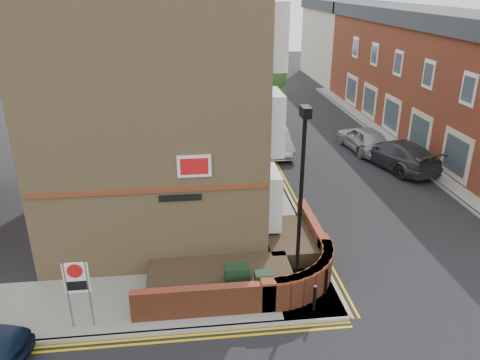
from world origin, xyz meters
name	(u,v)px	position (x,y,z in m)	size (l,w,h in m)	color
ground	(252,327)	(0.00, 0.00, 0.00)	(120.00, 120.00, 0.00)	black
pavement_corner	(138,303)	(-3.50, 1.50, 0.06)	(13.00, 3.00, 0.12)	gray
pavement_main	(248,149)	(2.00, 16.00, 0.06)	(2.00, 32.00, 0.12)	gray
pavement_far	(441,159)	(13.00, 13.00, 0.06)	(4.00, 40.00, 0.12)	gray
kerb_side	(134,335)	(-3.50, 0.00, 0.06)	(13.00, 0.15, 0.12)	gray
kerb_main_near	(264,149)	(3.00, 16.00, 0.06)	(0.15, 32.00, 0.12)	gray
kerb_main_far	(408,160)	(11.00, 13.00, 0.06)	(0.15, 40.00, 0.12)	gray
yellow_lines_side	(133,342)	(-3.50, -0.25, 0.01)	(13.00, 0.28, 0.01)	gold
yellow_lines_main	(268,149)	(3.25, 16.00, 0.01)	(0.28, 32.00, 0.01)	gold
corner_building	(155,73)	(-2.84, 8.00, 6.23)	(8.95, 10.40, 13.60)	#A08255
garden_wall	(242,279)	(0.00, 2.50, 0.00)	(6.80, 6.00, 1.20)	brown
lamppost	(300,207)	(1.60, 1.20, 3.34)	(0.25, 0.50, 6.30)	black
utility_cabinet_large	(237,282)	(-0.30, 1.30, 0.72)	(0.80, 0.45, 1.20)	black
utility_cabinet_small	(263,287)	(0.50, 1.00, 0.67)	(0.55, 0.40, 1.10)	black
bollard_near	(314,298)	(2.00, 0.40, 0.57)	(0.11, 0.11, 0.90)	black
bollard_far	(326,282)	(2.60, 1.20, 0.57)	(0.11, 0.11, 0.90)	black
zone_sign	(77,283)	(-5.00, 0.50, 1.64)	(0.72, 0.07, 2.20)	slate
far_terrace	(442,77)	(14.50, 17.00, 4.04)	(5.40, 30.40, 8.00)	brown
far_terrace_cream	(339,40)	(14.50, 38.00, 4.05)	(5.40, 12.40, 8.00)	beige
tree_near	(253,80)	(2.00, 14.05, 4.70)	(3.64, 3.65, 6.70)	#382B1E
tree_mid	(237,51)	(2.00, 22.05, 5.20)	(4.03, 4.03, 7.42)	#382B1E
tree_far	(226,42)	(2.00, 30.05, 4.91)	(3.81, 3.81, 7.00)	#382B1E
traffic_light_assembly	(238,78)	(2.40, 25.00, 2.78)	(0.20, 0.16, 4.20)	black
silver_car_near	(275,141)	(3.60, 15.41, 0.73)	(1.54, 4.43, 1.46)	#9C9DA4
red_car_main	(266,128)	(3.60, 18.71, 0.58)	(1.93, 4.20, 1.17)	maroon
grey_car_far	(397,154)	(9.85, 12.20, 0.78)	(2.20, 5.41, 1.57)	#2F2F34
silver_car_far	(364,139)	(9.04, 15.07, 0.78)	(1.83, 4.55, 1.55)	#94949A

